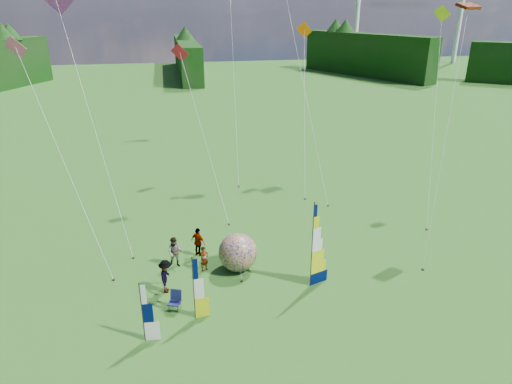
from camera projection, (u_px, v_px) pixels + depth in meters
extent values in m
plane|color=#305B1F|center=(293.00, 328.00, 21.82)|extent=(220.00, 220.00, 0.00)
sphere|color=#1A0971|center=(238.00, 252.00, 26.23)|extent=(2.43, 2.43, 2.24)
imported|color=#66594C|center=(204.00, 259.00, 26.28)|extent=(0.66, 0.60, 1.52)
imported|color=#66594C|center=(175.00, 252.00, 26.61)|extent=(0.99, 0.64, 1.87)
imported|color=#66594C|center=(166.00, 276.00, 24.24)|extent=(0.64, 1.28, 1.89)
imported|color=#66594C|center=(198.00, 242.00, 27.78)|extent=(1.07, 1.09, 1.85)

